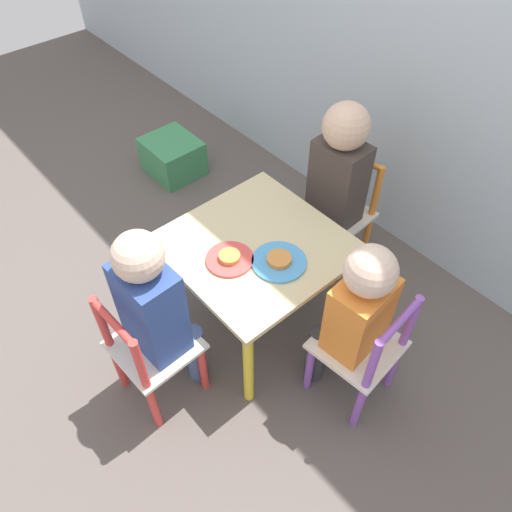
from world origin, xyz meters
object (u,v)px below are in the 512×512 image
object	(u,v)px
plate_right	(279,261)
plate_front	(230,259)
child_right	(355,311)
storage_bin	(173,156)
kids_table	(256,255)
child_front	(156,306)
child_back	(336,178)
chair_orange	(339,214)
chair_purple	(362,351)
chair_red	(150,352)

from	to	relation	value
plate_right	plate_front	bearing A→B (deg)	-135.00
child_right	storage_bin	size ratio (longest dim) A/B	2.49
kids_table	child_front	distance (m)	0.44
child_right	child_back	size ratio (longest dim) A/B	0.89
plate_front	plate_right	world-z (taller)	same
child_front	child_back	distance (m)	0.86
chair_orange	plate_front	distance (m)	0.63
plate_front	storage_bin	world-z (taller)	plate_front
plate_right	storage_bin	xyz separation A→B (m)	(-1.14, 0.30, -0.34)
plate_front	storage_bin	distance (m)	1.16
kids_table	chair_orange	xyz separation A→B (m)	(-0.02, 0.49, -0.11)
storage_bin	plate_right	bearing A→B (deg)	-14.67
chair_purple	chair_orange	xyz separation A→B (m)	(-0.51, 0.44, 0.00)
storage_bin	chair_red	bearing A→B (deg)	-36.99
chair_red	chair_orange	bearing A→B (deg)	-89.82
chair_purple	storage_bin	xyz separation A→B (m)	(-1.51, 0.25, -0.16)
chair_orange	plate_right	bearing A→B (deg)	-76.41
child_right	plate_right	xyz separation A→B (m)	(-0.30, -0.04, 0.01)
child_back	plate_front	size ratio (longest dim) A/B	4.78
chair_red	plate_front	distance (m)	0.41
child_back	kids_table	bearing A→B (deg)	-90.00
chair_purple	child_front	size ratio (longest dim) A/B	0.67
kids_table	chair_orange	bearing A→B (deg)	92.92
chair_red	child_right	size ratio (longest dim) A/B	0.73
chair_orange	child_front	size ratio (longest dim) A/B	0.67
child_right	plate_right	size ratio (longest dim) A/B	3.76
chair_red	child_front	size ratio (longest dim) A/B	0.67
chair_red	chair_purple	world-z (taller)	same
chair_red	chair_purple	bearing A→B (deg)	-133.41
kids_table	chair_purple	bearing A→B (deg)	5.73
child_back	plate_right	world-z (taller)	child_back
chair_purple	child_right	bearing A→B (deg)	-90.00
chair_orange	plate_right	world-z (taller)	chair_orange
chair_purple	child_right	xyz separation A→B (m)	(-0.06, -0.01, 0.17)
child_front	plate_right	world-z (taller)	child_front
chair_orange	child_back	distance (m)	0.24
chair_red	child_right	xyz separation A→B (m)	(0.40, 0.53, 0.17)
kids_table	plate_right	distance (m)	0.14
plate_front	chair_red	bearing A→B (deg)	-86.62
chair_red	plate_right	distance (m)	0.53
chair_orange	plate_front	xyz separation A→B (m)	(0.02, -0.61, 0.18)
chair_orange	plate_front	bearing A→B (deg)	-90.57
child_right	plate_front	xyz separation A→B (m)	(-0.42, -0.16, 0.01)
chair_red	chair_purple	distance (m)	0.71
chair_purple	plate_front	bearing A→B (deg)	-76.61
child_back	storage_bin	xyz separation A→B (m)	(-1.00, -0.13, -0.39)
chair_red	storage_bin	xyz separation A→B (m)	(-1.05, 0.79, -0.16)
chair_purple	plate_right	size ratio (longest dim) A/B	2.75
chair_red	child_back	size ratio (longest dim) A/B	0.65
child_front	chair_red	bearing A→B (deg)	90.00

